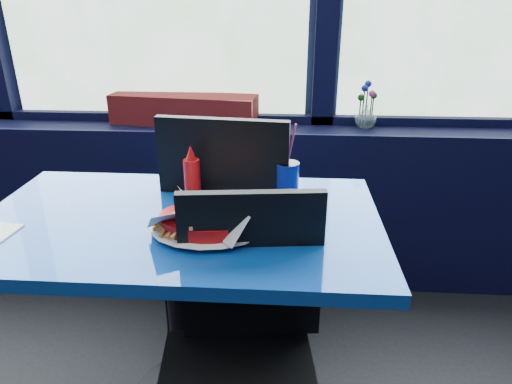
{
  "coord_description": "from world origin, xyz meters",
  "views": [
    {
      "loc": [
        0.61,
        0.79,
        1.36
      ],
      "look_at": [
        0.53,
        1.98,
        0.85
      ],
      "focal_mm": 32.0,
      "sensor_mm": 36.0,
      "label": 1
    }
  ],
  "objects_px": {
    "planter_box": "(184,109)",
    "flower_vase": "(366,114)",
    "chair_near_back": "(226,222)",
    "chair_near_front": "(244,342)",
    "near_table": "(183,269)",
    "ketchup_bottle": "(192,178)",
    "food_basket": "(210,219)",
    "soda_cup": "(287,180)"
  },
  "relations": [
    {
      "from": "chair_near_front",
      "to": "planter_box",
      "type": "xyz_separation_m",
      "value": [
        -0.39,
        1.16,
        0.35
      ]
    },
    {
      "from": "chair_near_back",
      "to": "flower_vase",
      "type": "xyz_separation_m",
      "value": [
        0.58,
        0.57,
        0.29
      ]
    },
    {
      "from": "flower_vase",
      "to": "soda_cup",
      "type": "xyz_separation_m",
      "value": [
        -0.36,
        -0.71,
        -0.05
      ]
    },
    {
      "from": "chair_near_back",
      "to": "planter_box",
      "type": "distance_m",
      "value": 0.7
    },
    {
      "from": "chair_near_back",
      "to": "food_basket",
      "type": "distance_m",
      "value": 0.45
    },
    {
      "from": "near_table",
      "to": "flower_vase",
      "type": "bearing_deg",
      "value": 52.48
    },
    {
      "from": "planter_box",
      "to": "ketchup_bottle",
      "type": "xyz_separation_m",
      "value": [
        0.19,
        -0.79,
        -0.03
      ]
    },
    {
      "from": "flower_vase",
      "to": "food_basket",
      "type": "bearing_deg",
      "value": -120.65
    },
    {
      "from": "chair_near_back",
      "to": "flower_vase",
      "type": "distance_m",
      "value": 0.86
    },
    {
      "from": "near_table",
      "to": "chair_near_front",
      "type": "relative_size",
      "value": 1.33
    },
    {
      "from": "planter_box",
      "to": "near_table",
      "type": "bearing_deg",
      "value": -72.25
    },
    {
      "from": "chair_near_front",
      "to": "flower_vase",
      "type": "bearing_deg",
      "value": 61.7
    },
    {
      "from": "near_table",
      "to": "soda_cup",
      "type": "distance_m",
      "value": 0.44
    },
    {
      "from": "flower_vase",
      "to": "food_basket",
      "type": "xyz_separation_m",
      "value": [
        -0.57,
        -0.96,
        -0.08
      ]
    },
    {
      "from": "near_table",
      "to": "flower_vase",
      "type": "distance_m",
      "value": 1.15
    },
    {
      "from": "food_basket",
      "to": "flower_vase",
      "type": "bearing_deg",
      "value": 49.59
    },
    {
      "from": "chair_near_back",
      "to": "food_basket",
      "type": "relative_size",
      "value": 3.19
    },
    {
      "from": "near_table",
      "to": "ketchup_bottle",
      "type": "distance_m",
      "value": 0.29
    },
    {
      "from": "near_table",
      "to": "ketchup_bottle",
      "type": "relative_size",
      "value": 6.24
    },
    {
      "from": "planter_box",
      "to": "flower_vase",
      "type": "relative_size",
      "value": 3.23
    },
    {
      "from": "chair_near_front",
      "to": "flower_vase",
      "type": "xyz_separation_m",
      "value": [
        0.46,
        1.14,
        0.35
      ]
    },
    {
      "from": "near_table",
      "to": "flower_vase",
      "type": "xyz_separation_m",
      "value": [
        0.68,
        0.88,
        0.3
      ]
    },
    {
      "from": "food_basket",
      "to": "ketchup_bottle",
      "type": "height_order",
      "value": "ketchup_bottle"
    },
    {
      "from": "planter_box",
      "to": "flower_vase",
      "type": "distance_m",
      "value": 0.85
    },
    {
      "from": "planter_box",
      "to": "flower_vase",
      "type": "bearing_deg",
      "value": 5.89
    },
    {
      "from": "ketchup_bottle",
      "to": "chair_near_front",
      "type": "bearing_deg",
      "value": -62.51
    },
    {
      "from": "chair_near_back",
      "to": "planter_box",
      "type": "height_order",
      "value": "chair_near_back"
    },
    {
      "from": "ketchup_bottle",
      "to": "soda_cup",
      "type": "xyz_separation_m",
      "value": [
        0.3,
        0.06,
        -0.02
      ]
    },
    {
      "from": "chair_near_front",
      "to": "chair_near_back",
      "type": "bearing_deg",
      "value": 95.43
    },
    {
      "from": "flower_vase",
      "to": "ketchup_bottle",
      "type": "relative_size",
      "value": 1.11
    },
    {
      "from": "near_table",
      "to": "food_basket",
      "type": "distance_m",
      "value": 0.26
    },
    {
      "from": "flower_vase",
      "to": "ketchup_bottle",
      "type": "xyz_separation_m",
      "value": [
        -0.65,
        -0.77,
        -0.03
      ]
    },
    {
      "from": "near_table",
      "to": "ketchup_bottle",
      "type": "height_order",
      "value": "ketchup_bottle"
    },
    {
      "from": "chair_near_back",
      "to": "planter_box",
      "type": "bearing_deg",
      "value": -59.51
    },
    {
      "from": "planter_box",
      "to": "chair_near_front",
      "type": "bearing_deg",
      "value": -64.63
    },
    {
      "from": "flower_vase",
      "to": "ketchup_bottle",
      "type": "height_order",
      "value": "flower_vase"
    },
    {
      "from": "soda_cup",
      "to": "near_table",
      "type": "bearing_deg",
      "value": -152.3
    },
    {
      "from": "flower_vase",
      "to": "chair_near_front",
      "type": "bearing_deg",
      "value": -111.95
    },
    {
      "from": "flower_vase",
      "to": "chair_near_back",
      "type": "bearing_deg",
      "value": -135.61
    },
    {
      "from": "near_table",
      "to": "planter_box",
      "type": "bearing_deg",
      "value": 100.85
    },
    {
      "from": "flower_vase",
      "to": "soda_cup",
      "type": "distance_m",
      "value": 0.8
    },
    {
      "from": "planter_box",
      "to": "food_basket",
      "type": "distance_m",
      "value": 1.02
    }
  ]
}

